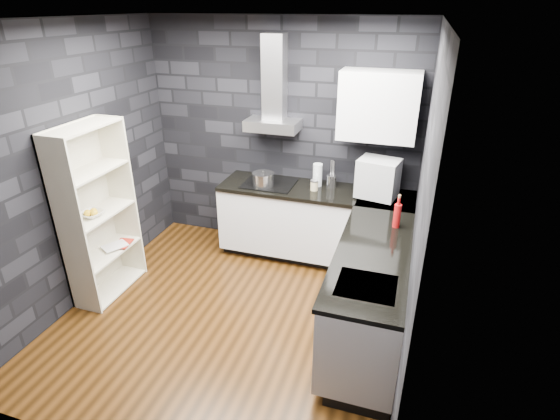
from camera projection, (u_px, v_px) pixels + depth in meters
The scene contains 28 objects.
ground at pixel (233, 315), 4.34m from camera, with size 3.20×3.20×0.00m, color #3E220B.
ceiling at pixel (216, 19), 3.18m from camera, with size 3.20×3.20×0.00m, color white.
wall_back at pixel (282, 139), 5.16m from camera, with size 3.20×0.05×2.70m, color black.
wall_front at pixel (102, 300), 2.36m from camera, with size 3.20×0.05×2.70m, color black.
wall_left at pixel (71, 170), 4.21m from camera, with size 0.05×3.20×2.70m, color black.
wall_right at pixel (422, 215), 3.31m from camera, with size 0.05×3.20×2.70m, color black.
toekick_back at pixel (314, 252), 5.33m from camera, with size 2.18×0.50×0.10m, color black.
toekick_right at pixel (370, 332), 4.04m from camera, with size 0.50×1.78×0.10m, color black.
counter_back_cab at pixel (314, 222), 5.11m from camera, with size 2.20×0.60×0.76m, color silver.
counter_right_cab at pixel (370, 293), 3.86m from camera, with size 0.60×1.80×0.76m, color silver.
counter_back_top at pixel (315, 191), 4.93m from camera, with size 2.20×0.62×0.04m, color black.
counter_right_top at pixel (373, 254), 3.69m from camera, with size 0.62×1.80×0.04m, color black.
counter_corner_top at pixel (387, 199), 4.72m from camera, with size 0.62×0.62×0.04m, color black.
hood_body at pixel (273, 125), 4.91m from camera, with size 0.60×0.34×0.12m, color #ADACB2.
hood_chimney at pixel (274, 77), 4.76m from camera, with size 0.24×0.20×0.90m, color #ADACB2.
upper_cabinet at pixel (379, 106), 4.47m from camera, with size 0.80×0.35×0.70m, color silver.
cooktop at pixel (270, 183), 5.08m from camera, with size 0.58×0.50×0.01m, color black.
sink_rim at pixel (366, 286), 3.25m from camera, with size 0.44×0.40×0.01m, color #ADACB2.
pot at pixel (263, 180), 4.96m from camera, with size 0.24×0.24×0.14m, color #AFAEB3.
glass_vase at pixel (317, 175), 4.97m from camera, with size 0.11×0.11×0.26m, color silver.
storage_jar at pixel (314, 186), 4.89m from camera, with size 0.09×0.09×0.10m, color tan.
utensil_crock at pixel (332, 181), 4.96m from camera, with size 0.11×0.11×0.14m, color #AFAEB3.
appliance_garage at pixel (378, 178), 4.62m from camera, with size 0.41×0.32×0.41m, color #A7AAAD.
red_bottle at pixel (397, 216), 4.05m from camera, with size 0.07×0.07×0.23m, color maroon.
bookshelf at pixel (98, 214), 4.35m from camera, with size 0.34×0.80×1.80m, color beige.
fruit_bowl at pixel (92, 214), 4.27m from camera, with size 0.21×0.21×0.05m, color silver.
book_red at pixel (114, 235), 4.64m from camera, with size 0.16×0.02×0.22m, color maroon.
book_second at pixel (109, 234), 4.62m from camera, with size 0.18×0.02×0.24m, color #B2B2B2.
Camera 1 is at (1.51, -3.16, 2.80)m, focal length 28.00 mm.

